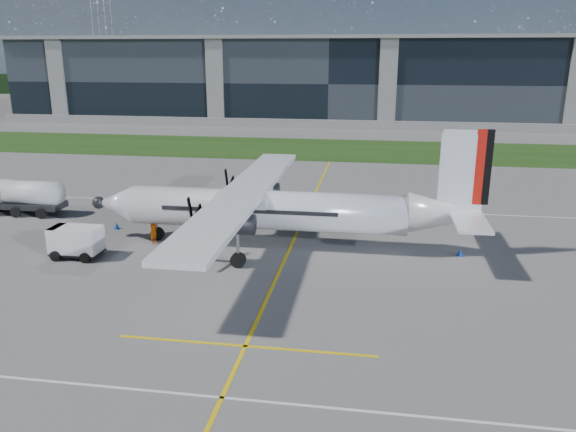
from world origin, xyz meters
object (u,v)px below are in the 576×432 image
object	(u,v)px
safety_cone_tail	(460,252)
safety_cone_nose_port	(96,240)
pylon_west	(104,45)
turboprop_aircraft	(281,188)
fuel_tanker_truck	(15,197)
baggage_tug	(76,242)
safety_cone_stbdwing	(286,195)
ground_crew_person	(154,229)
safety_cone_nose_stbd	(117,226)

from	to	relation	value
safety_cone_tail	safety_cone_nose_port	world-z (taller)	same
pylon_west	safety_cone_nose_port	xyz separation A→B (m)	(69.51, -143.77, -14.75)
safety_cone_nose_port	safety_cone_tail	bearing A→B (deg)	3.35
pylon_west	turboprop_aircraft	distance (m)	164.79
pylon_west	fuel_tanker_truck	bearing A→B (deg)	-66.66
baggage_tug	safety_cone_stbdwing	bearing A→B (deg)	57.64
turboprop_aircraft	safety_cone_tail	bearing A→B (deg)	0.04
ground_crew_person	safety_cone_tail	bearing A→B (deg)	-70.19
safety_cone_stbdwing	safety_cone_nose_port	bearing A→B (deg)	-126.98
baggage_tug	safety_cone_tail	world-z (taller)	baggage_tug
safety_cone_tail	safety_cone_nose_port	bearing A→B (deg)	-176.65
baggage_tug	safety_cone_nose_port	xyz separation A→B (m)	(-0.08, 2.64, -0.76)
ground_crew_person	safety_cone_tail	world-z (taller)	ground_crew_person
baggage_tug	ground_crew_person	world-z (taller)	baggage_tug
safety_cone_tail	safety_cone_stbdwing	bearing A→B (deg)	135.87
pylon_west	safety_cone_nose_port	bearing A→B (deg)	-64.20
safety_cone_stbdwing	safety_cone_nose_port	world-z (taller)	same
pylon_west	safety_cone_nose_port	distance (m)	160.37
safety_cone_tail	safety_cone_nose_port	size ratio (longest dim) A/B	1.00
turboprop_aircraft	ground_crew_person	world-z (taller)	turboprop_aircraft
turboprop_aircraft	safety_cone_nose_stbd	world-z (taller)	turboprop_aircraft
baggage_tug	safety_cone_tail	size ratio (longest dim) A/B	6.72
pylon_west	safety_cone_nose_port	size ratio (longest dim) A/B	60.00
turboprop_aircraft	safety_cone_nose_stbd	size ratio (longest dim) A/B	55.23
baggage_tug	ground_crew_person	bearing A→B (deg)	41.09
fuel_tanker_truck	safety_cone_tail	bearing A→B (deg)	-7.65
turboprop_aircraft	ground_crew_person	distance (m)	9.43
turboprop_aircraft	safety_cone_nose_port	size ratio (longest dim) A/B	55.23
turboprop_aircraft	safety_cone_tail	distance (m)	12.50
pylon_west	ground_crew_person	xyz separation A→B (m)	(73.47, -143.03, -13.99)
safety_cone_tail	fuel_tanker_truck	bearing A→B (deg)	172.35
ground_crew_person	safety_cone_stbdwing	distance (m)	15.66
fuel_tanker_truck	safety_cone_tail	size ratio (longest dim) A/B	14.87
safety_cone_nose_stbd	baggage_tug	bearing A→B (deg)	-88.50
turboprop_aircraft	pylon_west	bearing A→B (deg)	120.05
safety_cone_tail	safety_cone_nose_stbd	bearing A→B (deg)	175.45
turboprop_aircraft	safety_cone_stbdwing	xyz separation A→B (m)	(-1.77, 13.25, -3.89)
turboprop_aircraft	safety_cone_nose_port	distance (m)	13.48
safety_cone_stbdwing	baggage_tug	bearing A→B (deg)	-122.36
turboprop_aircraft	baggage_tug	bearing A→B (deg)	-162.27
turboprop_aircraft	ground_crew_person	xyz separation A→B (m)	(-8.86, -0.69, -3.14)
safety_cone_nose_stbd	safety_cone_stbdwing	size ratio (longest dim) A/B	1.00
safety_cone_tail	safety_cone_nose_port	xyz separation A→B (m)	(-24.70, -1.45, 0.00)
safety_cone_nose_stbd	safety_cone_tail	world-z (taller)	same
ground_crew_person	safety_cone_nose_port	bearing A→B (deg)	118.55
turboprop_aircraft	safety_cone_stbdwing	distance (m)	13.92
baggage_tug	safety_cone_nose_stbd	bearing A→B (deg)	91.50
turboprop_aircraft	fuel_tanker_truck	bearing A→B (deg)	168.46
safety_cone_nose_stbd	safety_cone_nose_port	size ratio (longest dim) A/B	1.00
baggage_tug	fuel_tanker_truck	bearing A→B (deg)	139.35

